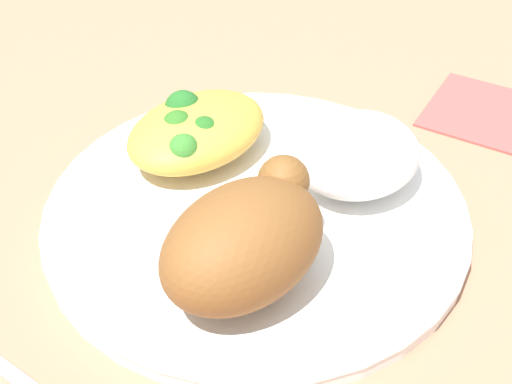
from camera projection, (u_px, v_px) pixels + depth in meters
ground_plane at (256, 219)px, 0.49m from camera, size 2.00×2.00×0.00m
plate at (256, 211)px, 0.49m from camera, size 0.30×0.30×0.02m
roasted_chicken at (246, 240)px, 0.41m from camera, size 0.12×0.08×0.07m
rice_pile at (356, 153)px, 0.49m from camera, size 0.10×0.09×0.04m
mac_cheese_with_broccoli at (195, 130)px, 0.52m from camera, size 0.12×0.08×0.04m
napkin at (495, 114)px, 0.59m from camera, size 0.12×0.13×0.00m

